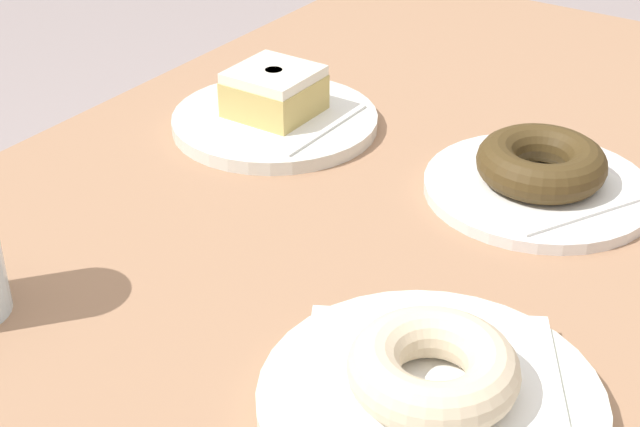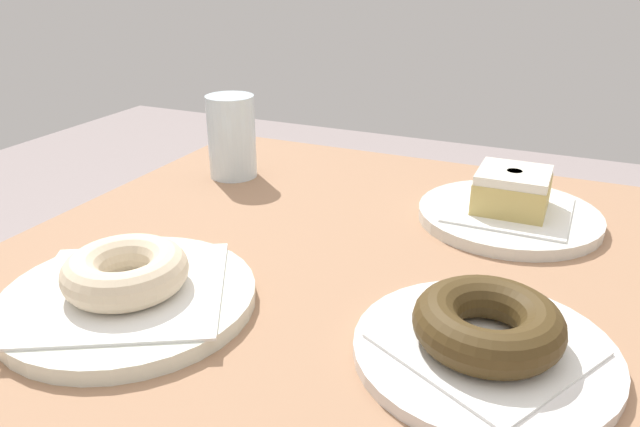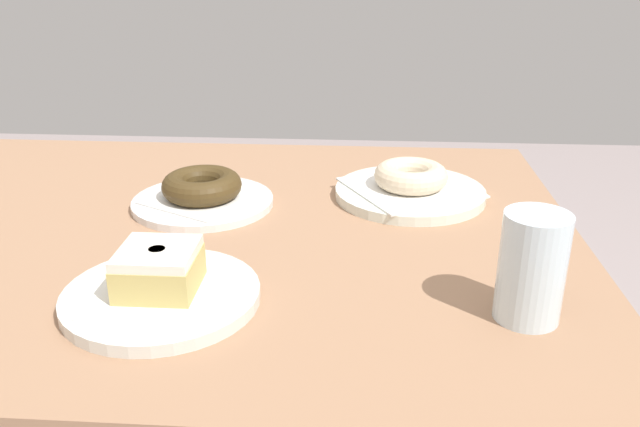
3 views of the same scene
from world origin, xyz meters
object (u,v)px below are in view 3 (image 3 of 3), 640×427
plate_glazed_square (162,296)px  plate_chocolate_ring (203,202)px  plate_sugar_ring (410,193)px  donut_sugar_ring (411,176)px  donut_chocolate_ring (202,185)px  donut_glazed_square (159,269)px  water_glass (532,267)px

plate_glazed_square → plate_chocolate_ring: size_ratio=1.03×
plate_sugar_ring → plate_chocolate_ring: bearing=-170.1°
donut_sugar_ring → plate_glazed_square: size_ratio=0.52×
plate_sugar_ring → donut_chocolate_ring: bearing=-170.1°
plate_glazed_square → donut_glazed_square: 0.04m
plate_glazed_square → plate_chocolate_ring: plate_glazed_square is taller
plate_chocolate_ring → water_glass: 0.53m
plate_sugar_ring → donut_glazed_square: 0.46m
donut_glazed_square → water_glass: water_glass is taller
plate_sugar_ring → donut_chocolate_ring: 0.33m
plate_sugar_ring → water_glass: (0.10, -0.36, 0.05)m
plate_sugar_ring → plate_glazed_square: 0.46m
plate_sugar_ring → donut_glazed_square: donut_glazed_square is taller
donut_sugar_ring → donut_chocolate_ring: size_ratio=0.95×
plate_chocolate_ring → donut_sugar_ring: bearing=9.9°
plate_sugar_ring → water_glass: bearing=-73.7°
plate_sugar_ring → donut_glazed_square: (-0.30, -0.35, 0.03)m
donut_sugar_ring → donut_chocolate_ring: 0.33m
donut_sugar_ring → donut_glazed_square: bearing=-130.5°
plate_chocolate_ring → plate_glazed_square: bearing=-85.6°
plate_sugar_ring → plate_glazed_square: (-0.30, -0.35, -0.00)m
plate_sugar_ring → plate_chocolate_ring: size_ratio=1.10×
water_glass → plate_sugar_ring: bearing=106.3°
plate_sugar_ring → water_glass: water_glass is taller
plate_glazed_square → donut_chocolate_ring: bearing=94.4°
donut_chocolate_ring → water_glass: 0.52m
donut_chocolate_ring → water_glass: size_ratio=1.01×
donut_glazed_square → water_glass: size_ratio=0.70×
plate_glazed_square → donut_glazed_square: donut_glazed_square is taller
donut_glazed_square → donut_chocolate_ring: (-0.02, 0.30, -0.01)m
water_glass → plate_chocolate_ring: bearing=144.9°
donut_sugar_ring → water_glass: bearing=-73.7°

